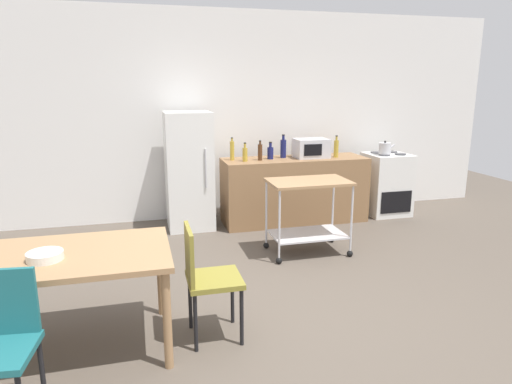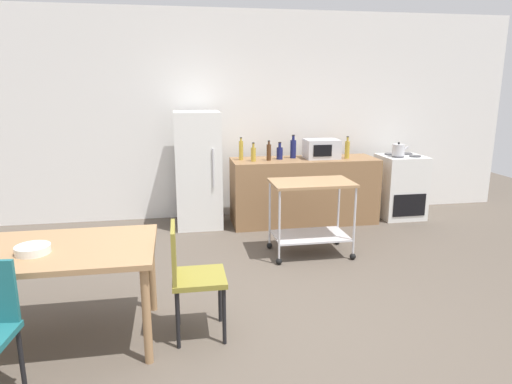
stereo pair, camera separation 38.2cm
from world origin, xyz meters
TOP-DOWN VIEW (x-y plane):
  - ground_plane at (0.00, 0.00)m, footprint 12.00×12.00m
  - back_wall at (0.00, 3.20)m, footprint 8.40×0.12m
  - kitchen_counter at (0.90, 2.60)m, footprint 2.00×0.64m
  - dining_table at (-1.77, -0.05)m, footprint 1.50×0.90m
  - chair_olive at (-0.77, -0.12)m, footprint 0.40×0.40m
  - stove_oven at (2.35, 2.62)m, footprint 0.60×0.61m
  - refrigerator at (-0.55, 2.70)m, footprint 0.60×0.63m
  - kitchen_cart at (0.63, 1.38)m, footprint 0.91×0.57m
  - bottle_soda at (0.03, 2.66)m, footprint 0.06×0.06m
  - bottle_sesame_oil at (0.17, 2.52)m, footprint 0.07×0.07m
  - bottle_soy_sauce at (0.39, 2.55)m, footprint 0.06×0.06m
  - bottle_wine at (0.55, 2.63)m, footprint 0.08×0.08m
  - bottle_vinegar at (0.76, 2.69)m, footprint 0.08×0.08m
  - microwave at (1.14, 2.61)m, footprint 0.46×0.35m
  - bottle_sparkling_water at (1.48, 2.54)m, footprint 0.07×0.07m
  - fruit_bowl at (-1.85, -0.14)m, footprint 0.24×0.24m
  - kettle at (2.23, 2.52)m, footprint 0.24×0.17m

SIDE VIEW (x-z plane):
  - ground_plane at x=0.00m, z-range 0.00..0.00m
  - kitchen_counter at x=0.90m, z-range 0.00..0.90m
  - stove_oven at x=2.35m, z-range -0.01..0.91m
  - chair_olive at x=-0.77m, z-range 0.07..0.96m
  - kitchen_cart at x=0.63m, z-range 0.15..1.00m
  - dining_table at x=-1.77m, z-range 0.30..1.05m
  - refrigerator at x=-0.55m, z-range 0.00..1.55m
  - fruit_bowl at x=-1.85m, z-range 0.75..0.81m
  - bottle_wine at x=0.55m, z-range 0.87..1.11m
  - bottle_sesame_oil at x=0.17m, z-range 0.87..1.12m
  - kettle at x=2.23m, z-range 0.91..1.10m
  - bottle_soy_sauce at x=0.39m, z-range 0.88..1.15m
  - bottle_sparkling_water at x=1.48m, z-range 0.87..1.18m
  - microwave at x=1.14m, z-range 0.90..1.16m
  - bottle_soda at x=0.03m, z-range 0.88..1.19m
  - bottle_vinegar at x=0.76m, z-range 0.87..1.19m
  - back_wall at x=0.00m, z-range 0.00..2.90m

